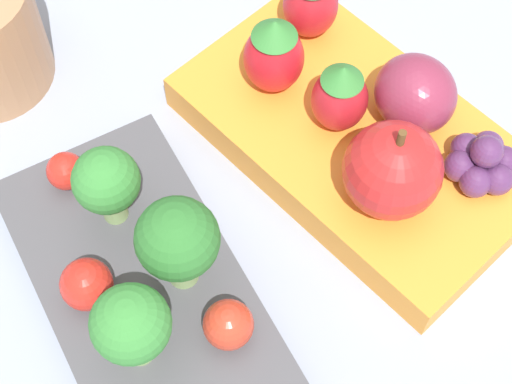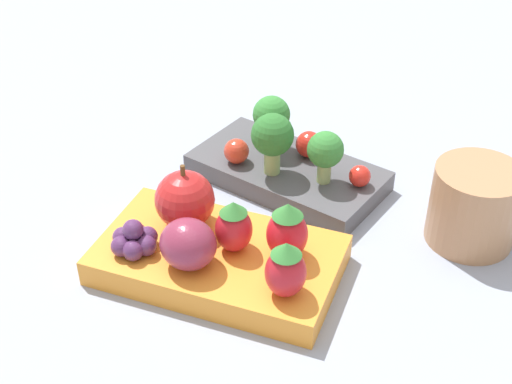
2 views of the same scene
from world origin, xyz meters
name	(u,v)px [view 2 (image 2 of 2)]	position (x,y,z in m)	size (l,w,h in m)	color
ground_plane	(261,221)	(0.00, 0.00, 0.00)	(4.00, 4.00, 0.00)	#939EB2
bento_box_savoury	(287,172)	(-0.01, 0.07, 0.01)	(0.19, 0.12, 0.02)	#4C4C51
bento_box_fruit	(219,260)	(0.00, -0.08, 0.01)	(0.21, 0.13, 0.02)	orange
broccoli_floret_0	(271,116)	(-0.03, 0.09, 0.06)	(0.04, 0.04, 0.06)	#93B770
broccoli_floret_1	(272,137)	(-0.01, 0.05, 0.06)	(0.04, 0.04, 0.06)	#93B770
broccoli_floret_2	(325,151)	(0.04, 0.06, 0.05)	(0.03, 0.03, 0.05)	#93B770
cherry_tomato_0	(360,176)	(0.07, 0.07, 0.03)	(0.02, 0.02, 0.02)	red
cherry_tomato_1	(309,144)	(0.01, 0.09, 0.03)	(0.03, 0.03, 0.03)	red
cherry_tomato_2	(236,151)	(-0.05, 0.05, 0.03)	(0.02, 0.02, 0.02)	red
apple	(185,200)	(-0.04, -0.06, 0.05)	(0.05, 0.05, 0.06)	red
strawberry_0	(286,269)	(0.07, -0.10, 0.05)	(0.03, 0.03, 0.05)	red
strawberry_1	(234,227)	(0.01, -0.07, 0.05)	(0.03, 0.03, 0.05)	red
strawberry_2	(287,231)	(0.05, -0.06, 0.05)	(0.03, 0.03, 0.05)	red
plum	(188,244)	(-0.01, -0.10, 0.04)	(0.05, 0.04, 0.04)	#892D47
grape_cluster	(134,240)	(-0.06, -0.11, 0.03)	(0.04, 0.04, 0.03)	#562D5B
drinking_cup	(474,206)	(0.17, 0.06, 0.04)	(0.08, 0.08, 0.07)	tan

